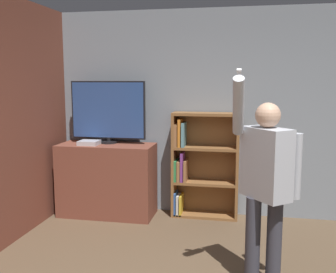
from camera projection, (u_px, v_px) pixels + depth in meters
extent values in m
cube|color=gray|center=(231.00, 114.00, 5.14)|extent=(6.62, 0.06, 2.70)
cube|color=brown|center=(3.00, 122.00, 4.15)|extent=(0.06, 4.48, 2.70)
cube|color=brown|center=(107.00, 180.00, 5.21)|extent=(1.25, 0.54, 0.95)
cylinder|color=black|center=(109.00, 142.00, 5.24)|extent=(0.22, 0.22, 0.03)
cylinder|color=black|center=(109.00, 139.00, 5.23)|extent=(0.06, 0.06, 0.05)
cube|color=black|center=(108.00, 110.00, 5.18)|extent=(1.01, 0.04, 0.76)
cube|color=#2D4C8C|center=(108.00, 110.00, 5.15)|extent=(0.97, 0.01, 0.72)
cube|color=silver|center=(89.00, 143.00, 5.09)|extent=(0.25, 0.22, 0.06)
cube|color=brown|center=(174.00, 164.00, 5.18)|extent=(0.04, 0.28, 1.38)
cube|color=brown|center=(237.00, 167.00, 5.03)|extent=(0.04, 0.28, 1.38)
cube|color=brown|center=(206.00, 163.00, 5.23)|extent=(0.86, 0.01, 1.38)
cube|color=brown|center=(205.00, 215.00, 5.20)|extent=(0.79, 0.28, 0.04)
cube|color=brown|center=(205.00, 183.00, 5.14)|extent=(0.79, 0.28, 0.04)
cube|color=brown|center=(205.00, 148.00, 5.07)|extent=(0.79, 0.28, 0.04)
cube|color=brown|center=(206.00, 114.00, 5.01)|extent=(0.79, 0.28, 0.04)
cube|color=#2D569E|center=(176.00, 203.00, 5.23)|extent=(0.02, 0.23, 0.30)
cube|color=beige|center=(178.00, 204.00, 5.21)|extent=(0.03, 0.21, 0.27)
cube|color=gold|center=(181.00, 204.00, 5.23)|extent=(0.03, 0.25, 0.26)
cube|color=#338447|center=(176.00, 170.00, 5.18)|extent=(0.03, 0.26, 0.27)
cube|color=#99663D|center=(179.00, 171.00, 5.16)|extent=(0.04, 0.23, 0.27)
cube|color=#7A3889|center=(182.00, 167.00, 5.13)|extent=(0.03, 0.22, 0.38)
cube|color=#99663D|center=(186.00, 170.00, 5.15)|extent=(0.03, 0.26, 0.28)
cube|color=#99663D|center=(177.00, 135.00, 5.09)|extent=(0.04, 0.23, 0.29)
cube|color=orange|center=(180.00, 133.00, 5.09)|extent=(0.03, 0.25, 0.35)
cube|color=#5B8E99|center=(184.00, 134.00, 5.08)|extent=(0.04, 0.24, 0.31)
cylinder|color=#383842|center=(253.00, 242.00, 3.41)|extent=(0.13, 0.13, 0.80)
cylinder|color=#383842|center=(274.00, 243.00, 3.38)|extent=(0.13, 0.13, 0.80)
cube|color=#B7BCC6|center=(266.00, 163.00, 3.29)|extent=(0.44, 0.47, 0.60)
sphere|color=tan|center=(268.00, 115.00, 3.24)|extent=(0.21, 0.21, 0.21)
cylinder|color=#B7BCC6|center=(296.00, 166.00, 3.25)|extent=(0.09, 0.09, 0.55)
cylinder|color=#B7BCC6|center=(238.00, 107.00, 3.16)|extent=(0.09, 0.39, 0.50)
cube|color=white|center=(239.00, 77.00, 3.08)|extent=(0.04, 0.09, 0.14)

